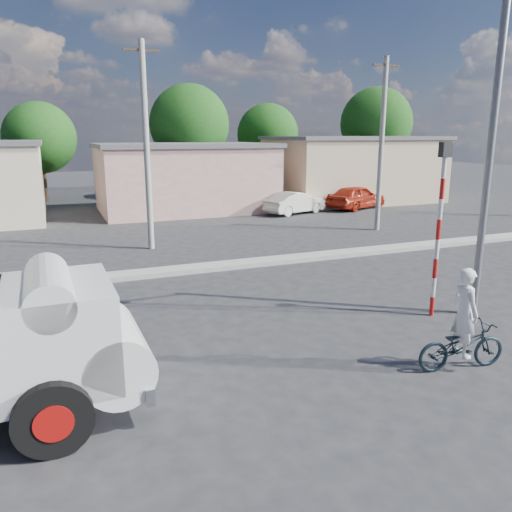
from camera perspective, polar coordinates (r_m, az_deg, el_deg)
name	(u,v)px	position (r m, az deg, el deg)	size (l,w,h in m)	color
ground_plane	(358,359)	(10.75, 11.62, -11.49)	(120.00, 120.00, 0.00)	#28282A
median	(230,265)	(17.52, -2.97, -1.03)	(40.00, 0.80, 0.16)	#99968E
bicycle	(461,346)	(10.75, 22.42, -9.46)	(0.65, 1.85, 0.97)	black
cyclist	(463,327)	(10.60, 22.62, -7.47)	(0.65, 0.42, 1.77)	white
car_cream	(295,203)	(29.55, 4.48, 6.09)	(1.36, 3.91, 1.29)	silver
car_red	(356,197)	(32.07, 11.40, 6.65)	(1.77, 4.39, 1.50)	#A22311
traffic_pole	(440,216)	(13.08, 20.27, 4.36)	(0.28, 0.18, 4.36)	red
streetlight	(489,116)	(13.39, 25.08, 14.33)	(2.34, 0.22, 9.00)	slate
building_row	(170,176)	(30.83, -9.81, 9.03)	(37.80, 7.30, 4.44)	beige
tree_row	(185,128)	(37.64, -8.15, 14.26)	(43.62, 7.43, 8.42)	#38281E
utility_poles	(270,146)	(21.87, 1.58, 12.48)	(35.40, 0.24, 8.00)	#99968E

